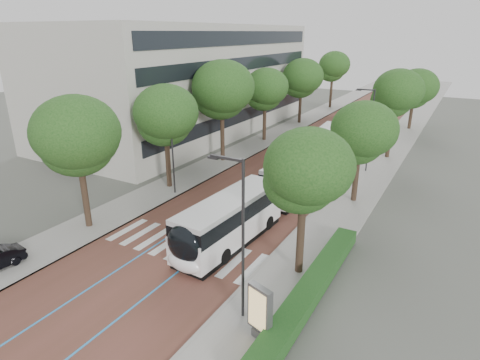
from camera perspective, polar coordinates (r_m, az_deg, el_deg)
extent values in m
plane|color=#51544C|center=(25.98, -9.63, -10.30)|extent=(160.00, 160.00, 0.00)
cube|color=brown|center=(60.29, 15.08, 7.08)|extent=(11.00, 140.00, 0.02)
cube|color=gray|center=(62.52, 8.40, 8.07)|extent=(4.00, 140.00, 0.12)
cube|color=gray|center=(58.91, 22.14, 6.03)|extent=(4.00, 140.00, 0.12)
cube|color=gray|center=(61.88, 10.05, 7.85)|extent=(0.20, 140.00, 0.14)
cube|color=gray|center=(59.17, 20.32, 6.32)|extent=(0.20, 140.00, 0.14)
cube|color=silver|center=(29.55, -15.72, -6.79)|extent=(0.55, 3.60, 0.01)
cube|color=silver|center=(28.74, -13.94, -7.41)|extent=(0.55, 3.60, 0.01)
cube|color=silver|center=(27.97, -12.05, -8.06)|extent=(0.55, 3.60, 0.01)
cube|color=silver|center=(27.23, -10.05, -8.74)|extent=(0.55, 3.60, 0.01)
cube|color=silver|center=(26.53, -7.93, -9.45)|extent=(0.55, 3.60, 0.01)
cube|color=silver|center=(25.87, -5.69, -10.18)|extent=(0.55, 3.60, 0.01)
cube|color=silver|center=(25.25, -3.33, -10.92)|extent=(0.55, 3.60, 0.01)
cube|color=silver|center=(24.69, -0.84, -11.69)|extent=(0.55, 3.60, 0.01)
cube|color=silver|center=(24.17, 1.78, -12.46)|extent=(0.55, 3.60, 0.01)
cube|color=#2A89D3|center=(60.69, 13.62, 7.31)|extent=(0.12, 126.00, 0.01)
cube|color=#2A89D3|center=(59.92, 16.56, 6.88)|extent=(0.12, 126.00, 0.01)
cube|color=#BAB7AC|center=(56.81, -7.63, 13.99)|extent=(18.00, 40.00, 14.00)
cube|color=black|center=(52.50, 0.59, 9.23)|extent=(0.12, 38.00, 1.60)
cube|color=black|center=(51.98, 0.60, 12.69)|extent=(0.12, 38.00, 1.60)
cube|color=black|center=(51.65, 0.62, 16.21)|extent=(0.12, 38.00, 1.60)
cube|color=black|center=(51.52, 0.63, 19.54)|extent=(0.12, 38.00, 1.60)
cube|color=#184719|center=(21.87, 9.88, -15.18)|extent=(1.20, 14.00, 0.80)
cylinder|color=#2D2D30|center=(18.39, 0.44, -8.95)|extent=(0.14, 0.14, 8.00)
cube|color=#2D2D30|center=(17.22, -1.86, 3.11)|extent=(1.70, 0.12, 0.12)
cube|color=#2D2D30|center=(17.60, -3.80, 3.19)|extent=(0.50, 0.20, 0.10)
cylinder|color=#2D2D30|center=(40.78, 18.03, 6.60)|extent=(0.14, 0.14, 8.00)
cube|color=#2D2D30|center=(40.27, 17.51, 12.16)|extent=(1.70, 0.12, 0.12)
cube|color=#2D2D30|center=(40.43, 16.51, 12.17)|extent=(0.50, 0.20, 0.10)
cylinder|color=#2D2D30|center=(33.70, -9.61, 4.57)|extent=(0.14, 0.14, 8.00)
cylinder|color=black|center=(29.94, -21.14, -2.33)|extent=(0.44, 0.44, 4.55)
ellipsoid|color=#174315|center=(28.70, -22.18, 5.32)|extent=(5.71, 5.71, 4.85)
cylinder|color=black|center=(35.84, -10.18, 2.31)|extent=(0.44, 0.44, 4.44)
ellipsoid|color=#174315|center=(34.83, -10.59, 8.63)|extent=(5.45, 5.45, 4.63)
cylinder|color=black|center=(42.73, -2.51, 6.05)|extent=(0.44, 0.44, 5.18)
ellipsoid|color=#174315|center=(41.82, -2.61, 12.32)|extent=(6.39, 6.39, 5.43)
cylinder|color=black|center=(51.32, 3.49, 8.03)|extent=(0.44, 0.44, 4.41)
ellipsoid|color=#174315|center=(50.62, 3.59, 12.46)|extent=(5.38, 5.38, 4.57)
cylinder|color=black|center=(62.10, 8.51, 10.07)|extent=(0.44, 0.44, 4.57)
ellipsoid|color=#174315|center=(61.51, 8.72, 13.88)|extent=(6.00, 6.00, 5.10)
cylinder|color=black|center=(76.07, 12.80, 11.84)|extent=(0.44, 0.44, 5.04)
ellipsoid|color=#174315|center=(75.56, 13.07, 15.27)|extent=(5.43, 5.43, 4.61)
cylinder|color=black|center=(23.01, 8.59, -8.41)|extent=(0.44, 0.44, 4.27)
ellipsoid|color=#174315|center=(21.43, 9.13, 0.73)|extent=(4.76, 4.76, 4.05)
cylinder|color=black|center=(33.67, 16.13, 0.16)|extent=(0.44, 0.44, 3.92)
ellipsoid|color=#174315|center=(32.66, 16.73, 6.04)|extent=(5.12, 5.12, 4.35)
cylinder|color=black|center=(46.77, 20.50, 5.83)|extent=(0.44, 0.44, 4.85)
ellipsoid|color=#174315|center=(45.96, 21.18, 11.15)|extent=(5.16, 5.16, 4.39)
cylinder|color=black|center=(62.40, 23.11, 8.41)|extent=(0.44, 0.44, 3.88)
ellipsoid|color=#174315|center=(61.87, 23.57, 11.59)|extent=(5.69, 5.69, 4.84)
cylinder|color=black|center=(30.05, 4.14, -1.89)|extent=(2.35, 1.03, 2.30)
cube|color=white|center=(26.28, -1.40, -6.48)|extent=(3.05, 9.49, 1.82)
cube|color=black|center=(25.78, -1.42, -4.22)|extent=(3.08, 9.31, 0.97)
cube|color=#B9B9BC|center=(25.52, -1.43, -2.91)|extent=(2.99, 9.30, 0.31)
cube|color=black|center=(26.79, -1.38, -8.56)|extent=(2.98, 9.12, 0.35)
cube|color=white|center=(33.83, 7.69, -0.37)|extent=(2.95, 7.87, 1.82)
cube|color=black|center=(33.45, 7.78, 1.46)|extent=(2.99, 7.72, 0.97)
cube|color=#B9B9BC|center=(33.25, 7.84, 2.51)|extent=(2.90, 7.72, 0.31)
cube|color=black|center=(34.22, 7.61, -2.07)|extent=(2.89, 7.56, 0.35)
ellipsoid|color=black|center=(22.79, -7.95, -9.06)|extent=(2.41, 1.24, 2.28)
ellipsoid|color=white|center=(23.34, -7.90, -11.55)|extent=(2.41, 1.14, 1.14)
cylinder|color=black|center=(25.65, -6.42, -9.27)|extent=(0.36, 1.02, 1.00)
cylinder|color=black|center=(24.45, -2.24, -10.75)|extent=(0.36, 1.02, 1.00)
cylinder|color=black|center=(35.96, 7.18, -0.37)|extent=(0.36, 1.02, 1.00)
cylinder|color=black|center=(35.11, 10.48, -1.08)|extent=(0.36, 1.02, 1.00)
cylinder|color=black|center=(29.48, 0.19, -5.00)|extent=(0.36, 1.02, 1.00)
cylinder|color=black|center=(28.44, 4.04, -6.06)|extent=(0.36, 1.02, 1.00)
cube|color=white|center=(43.67, 11.79, 4.15)|extent=(3.32, 12.14, 1.82)
cube|color=black|center=(43.37, 11.90, 5.60)|extent=(3.35, 11.91, 0.97)
cube|color=#B9B9BC|center=(43.22, 11.96, 6.42)|extent=(3.26, 11.90, 0.31)
cube|color=black|center=(43.98, 11.69, 2.79)|extent=(3.24, 11.66, 0.35)
ellipsoid|color=black|center=(38.03, 9.63, 3.05)|extent=(2.42, 1.26, 2.28)
ellipsoid|color=white|center=(38.33, 9.51, 1.41)|extent=(2.41, 1.16, 1.14)
cylinder|color=black|center=(40.84, 8.90, 2.09)|extent=(0.37, 1.02, 1.00)
cylinder|color=black|center=(40.29, 11.97, 1.63)|extent=(0.37, 1.02, 1.00)
cylinder|color=black|center=(47.69, 11.57, 4.58)|extent=(0.37, 1.02, 1.00)
cylinder|color=black|center=(47.22, 14.22, 4.21)|extent=(0.37, 1.02, 1.00)
cube|color=white|center=(56.18, 16.38, 7.34)|extent=(2.89, 12.08, 1.82)
cube|color=black|center=(55.95, 16.49, 8.47)|extent=(2.92, 11.84, 0.97)
cube|color=#B9B9BC|center=(55.83, 16.56, 9.11)|extent=(2.83, 11.83, 0.31)
cube|color=black|center=(56.42, 16.27, 6.26)|extent=(2.82, 11.59, 0.35)
ellipsoid|color=black|center=(50.43, 15.02, 6.91)|extent=(2.38, 1.18, 2.28)
ellipsoid|color=white|center=(50.65, 14.89, 5.65)|extent=(2.38, 1.08, 1.14)
cylinder|color=black|center=(53.16, 14.27, 5.98)|extent=(0.33, 1.01, 1.00)
cylinder|color=black|center=(52.70, 16.65, 5.63)|extent=(0.33, 1.01, 1.00)
cylinder|color=black|center=(60.20, 16.03, 7.46)|extent=(0.33, 1.01, 1.00)
cylinder|color=black|center=(59.80, 18.15, 7.15)|extent=(0.33, 1.01, 1.00)
cube|color=#59595B|center=(19.46, 2.78, -20.83)|extent=(0.71, 0.65, 0.39)
cube|color=#59595B|center=(18.62, 2.85, -17.79)|extent=(1.30, 0.73, 2.23)
cube|color=tan|center=(18.52, 2.42, -18.03)|extent=(1.02, 0.36, 1.94)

